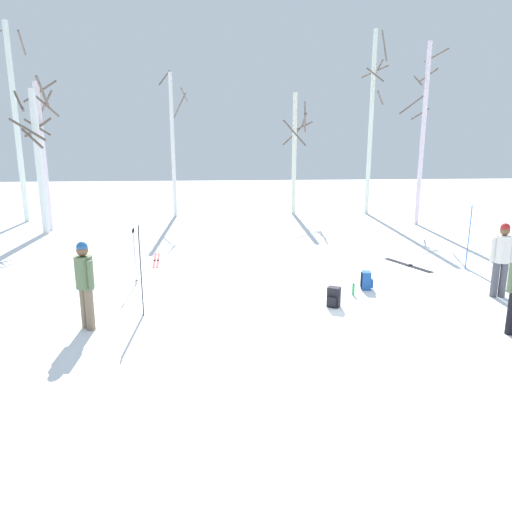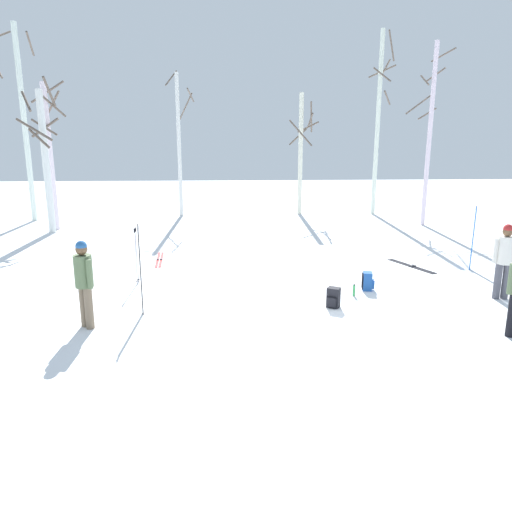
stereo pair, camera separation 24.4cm
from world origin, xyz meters
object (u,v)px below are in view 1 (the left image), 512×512
(backpack_0, at_px, (367,281))
(water_bottle_0, at_px, (353,290))
(ski_pair_planted_1, at_px, (141,270))
(ski_pair_lying_1, at_px, (408,265))
(birch_tree_2, at_px, (38,158))
(ski_pair_lying_0, at_px, (156,260))
(birch_tree_3, at_px, (173,143))
(person_1, at_px, (502,255))
(birch_tree_1, at_px, (43,153))
(ski_poles_0, at_px, (135,255))
(birch_tree_4, at_px, (295,151))
(birch_tree_0, at_px, (16,121))
(birch_tree_5, at_px, (371,121))
(backpack_1, at_px, (334,297))
(birch_tree_6, at_px, (423,132))
(person_0, at_px, (85,280))
(ski_pair_planted_0, at_px, (469,237))

(backpack_0, distance_m, water_bottle_0, 0.60)
(ski_pair_planted_1, xyz_separation_m, ski_pair_lying_1, (6.92, 3.37, -0.93))
(ski_pair_planted_1, distance_m, birch_tree_2, 10.20)
(ski_pair_lying_0, bearing_deg, birch_tree_3, 90.70)
(person_1, relative_size, birch_tree_1, 0.31)
(ski_poles_0, height_order, birch_tree_4, birch_tree_4)
(ski_pair_lying_0, relative_size, birch_tree_0, 0.23)
(person_1, height_order, water_bottle_0, person_1)
(birch_tree_5, bearing_deg, person_1, -92.23)
(person_1, relative_size, water_bottle_0, 6.13)
(water_bottle_0, relative_size, birch_tree_2, 0.05)
(backpack_1, relative_size, birch_tree_5, 0.06)
(backpack_0, relative_size, birch_tree_6, 0.06)
(birch_tree_3, xyz_separation_m, birch_tree_5, (8.78, 0.10, 0.94))
(person_1, relative_size, backpack_0, 3.90)
(person_1, bearing_deg, backpack_0, 164.85)
(ski_pair_lying_0, relative_size, birch_tree_1, 0.32)
(person_1, relative_size, birch_tree_3, 0.27)
(person_0, distance_m, birch_tree_6, 15.11)
(ski_pair_planted_1, xyz_separation_m, birch_tree_1, (-4.91, 9.47, 1.98))
(ski_poles_0, bearing_deg, birch_tree_0, 122.90)
(birch_tree_4, bearing_deg, person_1, -76.59)
(person_0, height_order, birch_tree_0, birch_tree_0)
(birch_tree_3, bearing_deg, ski_pair_planted_1, -88.30)
(person_1, relative_size, backpack_1, 3.90)
(birch_tree_0, bearing_deg, ski_pair_lying_1, -31.19)
(birch_tree_3, bearing_deg, ski_poles_0, -90.64)
(water_bottle_0, xyz_separation_m, birch_tree_2, (-9.54, 7.89, 2.64))
(ski_poles_0, relative_size, backpack_1, 3.19)
(birch_tree_6, bearing_deg, water_bottle_0, -119.33)
(birch_tree_0, relative_size, birch_tree_1, 1.41)
(birch_tree_4, bearing_deg, birch_tree_0, -173.97)
(person_1, height_order, birch_tree_0, birch_tree_0)
(ski_pair_planted_1, height_order, ski_poles_0, ski_pair_planted_1)
(ski_poles_0, xyz_separation_m, birch_tree_5, (8.90, 10.43, 3.41))
(person_1, bearing_deg, birch_tree_5, 87.77)
(backpack_1, bearing_deg, birch_tree_2, 135.89)
(person_1, xyz_separation_m, birch_tree_5, (0.47, 12.03, 3.18))
(backpack_1, xyz_separation_m, birch_tree_6, (5.60, 9.58, 3.45))
(birch_tree_6, bearing_deg, ski_pair_lying_0, -152.06)
(water_bottle_0, bearing_deg, birch_tree_6, 60.67)
(birch_tree_0, bearing_deg, ski_pair_lying_0, -48.32)
(ski_pair_lying_1, bearing_deg, ski_poles_0, -170.56)
(person_0, xyz_separation_m, person_1, (8.87, 1.27, 0.00))
(water_bottle_0, distance_m, birch_tree_4, 12.18)
(ski_pair_planted_1, height_order, birch_tree_4, birch_tree_4)
(birch_tree_3, bearing_deg, ski_pair_planted_0, -47.09)
(ski_pair_lying_1, xyz_separation_m, birch_tree_2, (-11.78, 5.41, 2.76))
(person_1, bearing_deg, birch_tree_0, 142.84)
(backpack_1, height_order, birch_tree_5, birch_tree_5)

